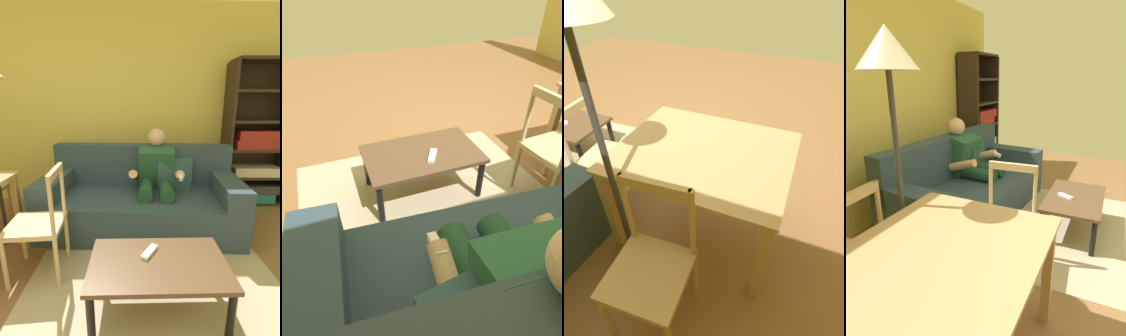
{
  "view_description": "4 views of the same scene",
  "coord_description": "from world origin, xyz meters",
  "views": [
    {
      "loc": [
        0.77,
        -0.72,
        1.38
      ],
      "look_at": [
        0.83,
        1.75,
        0.7
      ],
      "focal_mm": 25.48,
      "sensor_mm": 36.0,
      "label": 1
    },
    {
      "loc": [
        1.56,
        2.31,
        1.58
      ],
      "look_at": [
        0.92,
        0.61,
        0.23
      ],
      "focal_mm": 29.77,
      "sensor_mm": 36.0,
      "label": 2
    },
    {
      "loc": [
        -1.47,
        2.36,
        1.78
      ],
      "look_at": [
        -0.92,
        1.02,
        0.6
      ],
      "focal_mm": 28.06,
      "sensor_mm": 36.0,
      "label": 3
    },
    {
      "loc": [
        -1.9,
        0.32,
        1.56
      ],
      "look_at": [
        -0.05,
        1.18,
        0.9
      ],
      "focal_mm": 30.09,
      "sensor_mm": 36.0,
      "label": 4
    }
  ],
  "objects": [
    {
      "name": "couch",
      "position": [
        0.84,
        1.82,
        0.32
      ],
      "size": [
        2.18,
        1.12,
        0.9
      ],
      "color": "#2D4251",
      "rests_on": "ground_plane"
    },
    {
      "name": "floor_lamp",
      "position": [
        -0.59,
        1.55,
        1.55
      ],
      "size": [
        0.36,
        0.36,
        1.84
      ],
      "color": "black",
      "rests_on": "ground_plane"
    },
    {
      "name": "person_lounging",
      "position": [
        1.01,
        1.85,
        0.56
      ],
      "size": [
        0.62,
        0.9,
        1.09
      ],
      "color": "#23563D",
      "rests_on": "ground_plane"
    },
    {
      "name": "coffee_table",
      "position": [
        0.92,
        0.61,
        0.33
      ],
      "size": [
        0.9,
        0.55,
        0.38
      ],
      "color": "brown",
      "rests_on": "ground_plane"
    },
    {
      "name": "dining_chair_facing_couch",
      "position": [
        -0.0,
        1.02,
        0.44
      ],
      "size": [
        0.45,
        0.45,
        0.9
      ],
      "color": "#D1B27F",
      "rests_on": "ground_plane"
    },
    {
      "name": "dining_table",
      "position": [
        -0.92,
        1.02,
        0.64
      ],
      "size": [
        1.18,
        0.95,
        0.75
      ],
      "color": "tan",
      "rests_on": "ground_plane"
    },
    {
      "name": "area_rug",
      "position": [
        0.92,
        0.61,
        0.0
      ],
      "size": [
        2.01,
        1.42,
        0.01
      ],
      "primitive_type": "cube",
      "rotation": [
        0.0,
        0.0,
        0.01
      ],
      "color": "tan",
      "rests_on": "ground_plane"
    },
    {
      "name": "bookshelf",
      "position": [
        2.42,
        2.46,
        0.76
      ],
      "size": [
        0.84,
        0.36,
        1.92
      ],
      "color": "#2D2319",
      "rests_on": "ground_plane"
    },
    {
      "name": "tv_remote",
      "position": [
        0.87,
        0.7,
        0.39
      ],
      "size": [
        0.13,
        0.17,
        0.02
      ],
      "primitive_type": "cube",
      "rotation": [
        0.0,
        0.0,
        2.61
      ],
      "color": "white",
      "rests_on": "coffee_table"
    }
  ]
}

